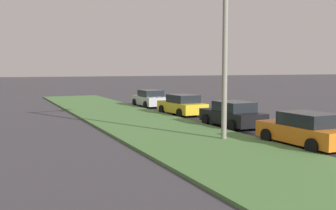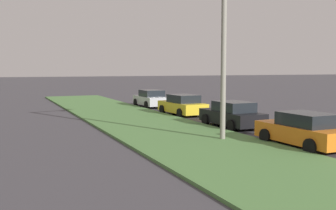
# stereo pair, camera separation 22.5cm
# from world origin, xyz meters

# --- Properties ---
(grass_median) EXTENTS (60.00, 6.00, 0.12)m
(grass_median) POSITION_xyz_m (10.00, 6.47, 0.06)
(grass_median) COLOR #517F42
(grass_median) RESTS_ON ground
(parked_car_orange) EXTENTS (4.35, 2.11, 1.47)m
(parked_car_orange) POSITION_xyz_m (6.44, 2.61, 0.72)
(parked_car_orange) COLOR orange
(parked_car_orange) RESTS_ON ground
(parked_car_black) EXTENTS (4.34, 2.09, 1.47)m
(parked_car_black) POSITION_xyz_m (12.43, 2.36, 0.72)
(parked_car_black) COLOR black
(parked_car_black) RESTS_ON ground
(parked_car_yellow) EXTENTS (4.40, 2.21, 1.47)m
(parked_car_yellow) POSITION_xyz_m (18.78, 2.43, 0.72)
(parked_car_yellow) COLOR gold
(parked_car_yellow) RESTS_ON ground
(parked_car_silver) EXTENTS (4.31, 2.04, 1.47)m
(parked_car_silver) POSITION_xyz_m (25.23, 2.35, 0.72)
(parked_car_silver) COLOR #B2B5BA
(parked_car_silver) RESTS_ON ground
(streetlight) EXTENTS (1.00, 2.82, 7.50)m
(streetlight) POSITION_xyz_m (9.02, 4.75, 4.39)
(streetlight) COLOR gray
(streetlight) RESTS_ON ground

